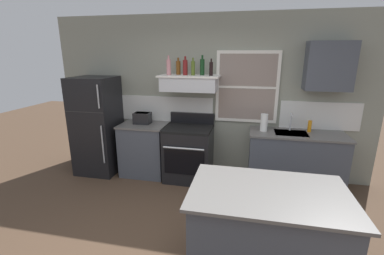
% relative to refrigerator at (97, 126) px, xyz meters
% --- Properties ---
extents(back_wall, '(5.40, 0.11, 2.70)m').
position_rel_refrigerator_xyz_m(back_wall, '(1.93, 0.39, 0.50)').
color(back_wall, gray).
rests_on(back_wall, ground_plane).
extents(refrigerator, '(0.70, 0.72, 1.70)m').
position_rel_refrigerator_xyz_m(refrigerator, '(0.00, 0.00, 0.00)').
color(refrigerator, black).
rests_on(refrigerator, ground_plane).
extents(counter_left_of_stove, '(0.79, 0.63, 0.91)m').
position_rel_refrigerator_xyz_m(counter_left_of_stove, '(0.85, 0.06, -0.39)').
color(counter_left_of_stove, '#474C56').
rests_on(counter_left_of_stove, ground_plane).
extents(toaster, '(0.30, 0.20, 0.19)m').
position_rel_refrigerator_xyz_m(toaster, '(0.82, 0.09, 0.16)').
color(toaster, black).
rests_on(toaster, counter_left_of_stove).
extents(stove_range, '(0.76, 0.69, 1.09)m').
position_rel_refrigerator_xyz_m(stove_range, '(1.65, 0.02, -0.38)').
color(stove_range, black).
rests_on(stove_range, ground_plane).
extents(range_hood_shelf, '(0.96, 0.52, 0.24)m').
position_rel_refrigerator_xyz_m(range_hood_shelf, '(1.65, 0.12, 0.78)').
color(range_hood_shelf, silver).
extents(bottle_rose_pink, '(0.07, 0.07, 0.30)m').
position_rel_refrigerator_xyz_m(bottle_rose_pink, '(1.32, 0.08, 1.02)').
color(bottle_rose_pink, '#C67F84').
rests_on(bottle_rose_pink, range_hood_shelf).
extents(bottle_amber_wine, '(0.07, 0.07, 0.27)m').
position_rel_refrigerator_xyz_m(bottle_amber_wine, '(1.45, 0.18, 1.01)').
color(bottle_amber_wine, brown).
rests_on(bottle_amber_wine, range_hood_shelf).
extents(bottle_red_label_wine, '(0.07, 0.07, 0.29)m').
position_rel_refrigerator_xyz_m(bottle_red_label_wine, '(1.58, 0.12, 1.02)').
color(bottle_red_label_wine, maroon).
rests_on(bottle_red_label_wine, range_hood_shelf).
extents(bottle_olive_oil_square, '(0.06, 0.06, 0.27)m').
position_rel_refrigerator_xyz_m(bottle_olive_oil_square, '(1.71, 0.10, 1.01)').
color(bottle_olive_oil_square, '#4C601E').
rests_on(bottle_olive_oil_square, range_hood_shelf).
extents(bottle_dark_green_wine, '(0.07, 0.07, 0.31)m').
position_rel_refrigerator_xyz_m(bottle_dark_green_wine, '(1.85, 0.15, 1.03)').
color(bottle_dark_green_wine, '#143819').
rests_on(bottle_dark_green_wine, range_hood_shelf).
extents(bottle_balsamic_dark, '(0.06, 0.06, 0.26)m').
position_rel_refrigerator_xyz_m(bottle_balsamic_dark, '(2.00, 0.07, 1.00)').
color(bottle_balsamic_dark, black).
rests_on(bottle_balsamic_dark, range_hood_shelf).
extents(counter_right_with_sink, '(1.43, 0.63, 0.91)m').
position_rel_refrigerator_xyz_m(counter_right_with_sink, '(3.35, 0.06, -0.39)').
color(counter_right_with_sink, '#474C56').
rests_on(counter_right_with_sink, ground_plane).
extents(sink_faucet, '(0.03, 0.17, 0.28)m').
position_rel_refrigerator_xyz_m(sink_faucet, '(3.25, 0.16, 0.24)').
color(sink_faucet, silver).
rests_on(sink_faucet, counter_right_with_sink).
extents(paper_towel_roll, '(0.11, 0.11, 0.27)m').
position_rel_refrigerator_xyz_m(paper_towel_roll, '(2.84, 0.06, 0.20)').
color(paper_towel_roll, white).
rests_on(paper_towel_roll, counter_right_with_sink).
extents(dish_soap_bottle, '(0.06, 0.06, 0.18)m').
position_rel_refrigerator_xyz_m(dish_soap_bottle, '(3.53, 0.16, 0.15)').
color(dish_soap_bottle, orange).
rests_on(dish_soap_bottle, counter_right_with_sink).
extents(kitchen_island, '(1.40, 0.90, 0.91)m').
position_rel_refrigerator_xyz_m(kitchen_island, '(2.81, -1.85, -0.39)').
color(kitchen_island, '#474C56').
rests_on(kitchen_island, ground_plane).
extents(upper_cabinet_right, '(0.64, 0.32, 0.70)m').
position_rel_refrigerator_xyz_m(upper_cabinet_right, '(3.70, 0.20, 1.05)').
color(upper_cabinet_right, '#474C56').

